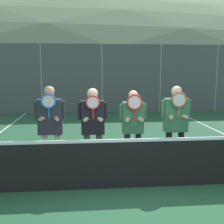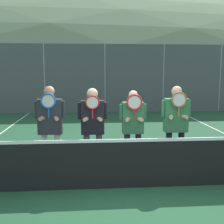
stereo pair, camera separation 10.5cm
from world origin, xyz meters
The scene contains 12 objects.
ground_plane centered at (0.00, 0.00, 0.00)m, with size 120.00×120.00×0.00m, color #1E4C2D.
hill_distant centered at (0.00, 51.08, 0.00)m, with size 139.76×77.64×27.17m.
clubhouse_building centered at (0.16, 16.73, 1.71)m, with size 18.31×5.50×3.38m.
fence_back centered at (0.00, 9.41, 1.74)m, with size 18.30×0.06×3.47m.
tennis_net centered at (0.00, 0.00, 0.49)m, with size 10.44×0.09×1.04m.
player_leftmost centered at (-1.58, 0.72, 1.12)m, with size 0.62×0.34×1.88m.
player_center_left centered at (-0.71, 0.76, 1.10)m, with size 0.61×0.34×1.83m.
player_center_right centered at (0.15, 0.86, 1.04)m, with size 0.58×0.34×1.77m.
player_rightmost centered at (1.04, 0.74, 1.12)m, with size 0.63×0.34×1.87m.
car_far_left centered at (-4.76, 12.30, 0.93)m, with size 4.63×2.01×1.82m.
car_left_of_center centered at (0.42, 12.54, 0.96)m, with size 4.66×2.05×1.89m.
car_center centered at (5.66, 12.47, 0.86)m, with size 4.74×2.04×1.66m.
Camera 1 is at (-0.86, -4.96, 2.21)m, focal length 45.00 mm.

